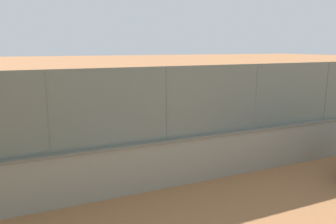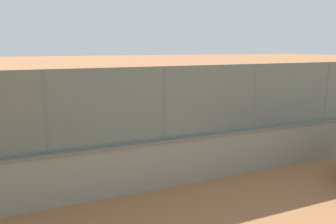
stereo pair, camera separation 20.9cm
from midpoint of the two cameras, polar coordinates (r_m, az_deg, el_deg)
ground_plane at (r=20.76m, az=-1.96°, el=0.12°), size 260.00×260.00×0.00m
perimeter_wall at (r=11.23m, az=15.17°, el=-6.36°), size 25.95×0.80×1.45m
fence_panel_on_wall at (r=10.83m, az=15.66°, el=2.61°), size 25.50×0.43×2.11m
player_foreground_swinging at (r=14.17m, az=6.02°, el=-1.24°), size 1.00×0.82×1.66m
player_near_wall_returning at (r=18.52m, az=-13.67°, el=1.28°), size 1.04×0.72×1.56m
sports_ball at (r=13.00m, az=10.06°, el=-6.58°), size 0.20×0.20×0.20m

